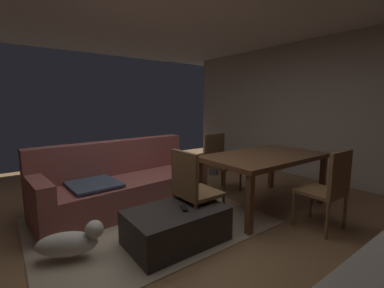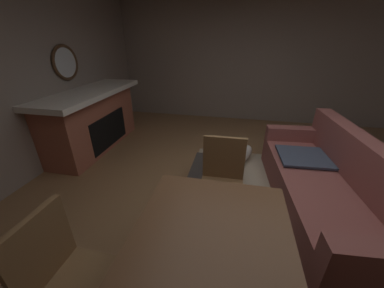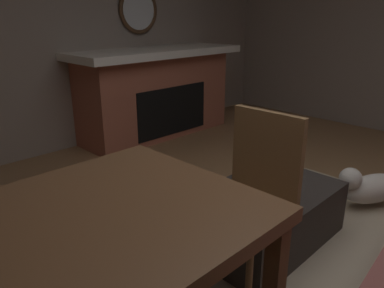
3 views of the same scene
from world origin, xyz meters
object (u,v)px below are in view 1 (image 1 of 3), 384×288
at_px(ottoman_coffee_table, 176,226).
at_px(dining_chair_south, 329,186).
at_px(dining_table, 264,160).
at_px(potted_plant, 214,159).
at_px(tv_remote, 184,208).
at_px(dining_chair_west, 192,187).
at_px(small_dog, 71,242).
at_px(couch, 123,184).
at_px(dining_chair_north, 219,159).

distance_m(ottoman_coffee_table, dining_chair_south, 1.74).
xyz_separation_m(dining_table, potted_plant, (0.54, 1.65, -0.35)).
xyz_separation_m(ottoman_coffee_table, dining_chair_south, (1.51, -0.80, 0.34)).
height_order(dining_chair_south, potted_plant, dining_chair_south).
height_order(tv_remote, potted_plant, potted_plant).
relative_size(ottoman_coffee_table, dining_chair_west, 1.07).
distance_m(dining_table, potted_plant, 1.77).
bearing_deg(tv_remote, dining_table, 29.39).
distance_m(tv_remote, small_dog, 1.09).
xyz_separation_m(couch, potted_plant, (2.12, 0.50, 0.00)).
relative_size(dining_chair_south, dining_chair_west, 1.00).
relative_size(dining_chair_north, potted_plant, 1.73).
relative_size(tv_remote, small_dog, 0.27).
xyz_separation_m(tv_remote, dining_chair_south, (1.45, -0.75, 0.15)).
xyz_separation_m(dining_table, dining_chair_west, (-1.24, -0.00, -0.14)).
distance_m(tv_remote, dining_chair_south, 1.64).
distance_m(couch, tv_remote, 1.30).
bearing_deg(dining_chair_north, ottoman_coffee_table, -146.88).
height_order(dining_chair_south, small_dog, dining_chair_south).
xyz_separation_m(potted_plant, small_dog, (-2.99, -1.43, -0.14)).
distance_m(couch, dining_table, 1.98).
distance_m(tv_remote, dining_chair_north, 1.78).
height_order(dining_table, potted_plant, dining_table).
xyz_separation_m(ottoman_coffee_table, potted_plant, (2.05, 1.74, 0.14)).
distance_m(ottoman_coffee_table, dining_table, 1.59).
bearing_deg(dining_table, ottoman_coffee_table, -176.49).
distance_m(tv_remote, dining_chair_west, 0.29).
distance_m(dining_chair_south, small_dog, 2.72).
bearing_deg(couch, dining_chair_north, -9.51).
height_order(potted_plant, small_dog, potted_plant).
height_order(tv_remote, small_dog, tv_remote).
height_order(dining_chair_north, small_dog, dining_chair_north).
distance_m(dining_table, dining_chair_north, 0.90).
distance_m(dining_chair_north, small_dog, 2.56).
distance_m(couch, ottoman_coffee_table, 1.26).
bearing_deg(dining_chair_north, tv_remote, -144.41).
height_order(ottoman_coffee_table, dining_table, dining_table).
relative_size(dining_chair_north, small_dog, 1.57).
bearing_deg(dining_chair_south, dining_chair_west, 144.33).
bearing_deg(dining_table, dining_chair_north, 90.50).
bearing_deg(ottoman_coffee_table, small_dog, 161.38).
height_order(couch, tv_remote, couch).
bearing_deg(couch, dining_table, -36.16).
bearing_deg(potted_plant, small_dog, -154.52).
relative_size(ottoman_coffee_table, tv_remote, 6.21).
relative_size(dining_chair_south, potted_plant, 1.73).
height_order(couch, ottoman_coffee_table, couch).
relative_size(couch, potted_plant, 4.36).
bearing_deg(potted_plant, dining_table, -108.07).
bearing_deg(dining_table, small_dog, 174.79).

